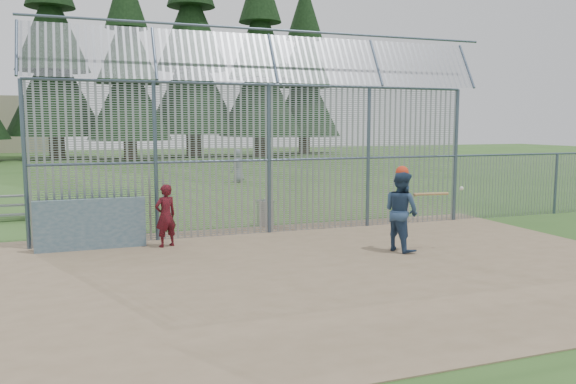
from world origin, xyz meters
name	(u,v)px	position (x,y,z in m)	size (l,w,h in m)	color
ground	(320,262)	(0.00, 0.00, 0.00)	(120.00, 120.00, 0.00)	#2D511E
dirt_infield	(329,267)	(0.00, -0.50, 0.01)	(14.00, 10.00, 0.02)	#756047
dugout_wall	(91,224)	(-4.60, 2.90, 0.62)	(2.50, 0.12, 1.20)	#38566B
batter	(401,211)	(2.19, 0.32, 0.95)	(0.90, 0.70, 1.86)	navy
onlooker	(166,216)	(-2.90, 2.62, 0.78)	(0.55, 0.36, 1.51)	maroon
bg_kid_standing	(238,166)	(2.75, 17.17, 0.85)	(0.83, 0.54, 1.71)	slate
batting_gear	(407,176)	(2.31, 0.29, 1.78)	(1.57, 0.56, 0.71)	red
trash_can	(265,213)	(0.23, 4.59, 0.38)	(0.56, 0.56, 0.82)	#92959A
backstop_fence	(332,146)	(1.81, 3.43, 2.36)	(20.09, 0.81, 5.30)	#47566B
conifer_row	(158,36)	(1.93, 41.51, 10.83)	(38.48, 12.26, 20.20)	#332319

